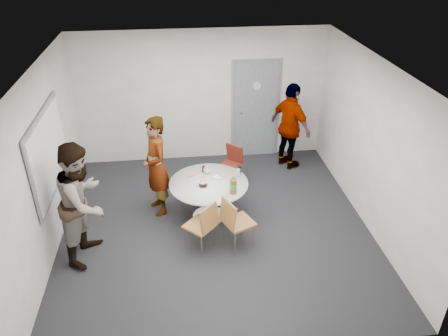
{
  "coord_description": "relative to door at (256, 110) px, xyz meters",
  "views": [
    {
      "loc": [
        -0.56,
        -5.81,
        4.46
      ],
      "look_at": [
        0.17,
        0.25,
        0.97
      ],
      "focal_mm": 35.0,
      "sensor_mm": 36.0,
      "label": 1
    }
  ],
  "objects": [
    {
      "name": "person_right",
      "position": [
        0.59,
        -0.61,
        -0.14
      ],
      "size": [
        0.88,
        1.12,
        1.77
      ],
      "primitive_type": "imported",
      "rotation": [
        0.0,
        0.0,
        2.08
      ],
      "color": "black",
      "rests_on": "floor"
    },
    {
      "name": "wall_front",
      "position": [
        -1.1,
        -4.98,
        0.32
      ],
      "size": [
        5.0,
        0.0,
        5.0
      ],
      "primitive_type": "plane",
      "rotation": [
        -1.57,
        0.0,
        0.0
      ],
      "color": "#B4B1AB",
      "rests_on": "floor"
    },
    {
      "name": "floor",
      "position": [
        -1.1,
        -2.48,
        -1.03
      ],
      "size": [
        5.0,
        5.0,
        0.0
      ],
      "primitive_type": "plane",
      "color": "black",
      "rests_on": "ground"
    },
    {
      "name": "ceiling",
      "position": [
        -1.1,
        -2.48,
        1.67
      ],
      "size": [
        5.0,
        5.0,
        0.0
      ],
      "primitive_type": "plane",
      "rotation": [
        3.14,
        0.0,
        0.0
      ],
      "color": "silver",
      "rests_on": "wall_back"
    },
    {
      "name": "chair_near_right",
      "position": [
        -0.87,
        -3.03,
        -0.5
      ],
      "size": [
        0.57,
        0.54,
        0.86
      ],
      "rotation": [
        0.0,
        0.0,
        -1.16
      ],
      "color": "brown",
      "rests_on": "floor"
    },
    {
      "name": "wall_right",
      "position": [
        1.4,
        -2.48,
        0.32
      ],
      "size": [
        0.0,
        5.0,
        5.0
      ],
      "primitive_type": "plane",
      "rotation": [
        1.57,
        0.0,
        -1.57
      ],
      "color": "#B4B1AB",
      "rests_on": "floor"
    },
    {
      "name": "whiteboard",
      "position": [
        -3.56,
        -2.28,
        0.42
      ],
      "size": [
        0.04,
        1.9,
        1.25
      ],
      "color": "gray",
      "rests_on": "wall_left"
    },
    {
      "name": "door",
      "position": [
        0.0,
        0.0,
        0.0
      ],
      "size": [
        1.02,
        0.17,
        2.12
      ],
      "color": "slate",
      "rests_on": "wall_back"
    },
    {
      "name": "person_left",
      "position": [
        -3.05,
        -2.9,
        -0.09
      ],
      "size": [
        0.92,
        1.06,
        1.87
      ],
      "primitive_type": "imported",
      "rotation": [
        0.0,
        0.0,
        1.3
      ],
      "color": "white",
      "rests_on": "floor"
    },
    {
      "name": "chair_near_left",
      "position": [
        -1.33,
        -3.05,
        -0.52
      ],
      "size": [
        0.58,
        0.58,
        0.84
      ],
      "rotation": [
        0.0,
        0.0,
        0.82
      ],
      "color": "brown",
      "rests_on": "floor"
    },
    {
      "name": "person_main",
      "position": [
        -2.03,
        -1.88,
        -0.15
      ],
      "size": [
        0.61,
        0.74,
        1.75
      ],
      "primitive_type": "imported",
      "rotation": [
        0.0,
        0.0,
        -1.23
      ],
      "color": "#A5C6EA",
      "rests_on": "floor"
    },
    {
      "name": "chair_far",
      "position": [
        -0.66,
        -1.17,
        -0.54
      ],
      "size": [
        0.55,
        0.55,
        0.8
      ],
      "rotation": [
        0.0,
        0.0,
        2.39
      ],
      "color": "maroon",
      "rests_on": "floor"
    },
    {
      "name": "table",
      "position": [
        -1.15,
        -2.2,
        -0.43
      ],
      "size": [
        1.31,
        1.31,
        1.01
      ],
      "color": "silver",
      "rests_on": "floor"
    },
    {
      "name": "wall_left",
      "position": [
        -3.6,
        -2.48,
        0.32
      ],
      "size": [
        0.0,
        5.0,
        5.0
      ],
      "primitive_type": "plane",
      "rotation": [
        1.57,
        0.0,
        1.57
      ],
      "color": "#B4B1AB",
      "rests_on": "floor"
    },
    {
      "name": "wall_back",
      "position": [
        -1.1,
        0.02,
        0.32
      ],
      "size": [
        5.0,
        0.0,
        5.0
      ],
      "primitive_type": "plane",
      "rotation": [
        1.57,
        0.0,
        0.0
      ],
      "color": "#B4B1AB",
      "rests_on": "floor"
    }
  ]
}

